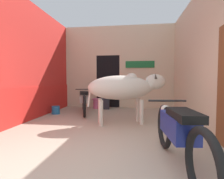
{
  "coord_description": "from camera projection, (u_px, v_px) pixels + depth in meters",
  "views": [
    {
      "loc": [
        0.7,
        -1.94,
        1.13
      ],
      "look_at": [
        0.13,
        2.33,
        0.89
      ],
      "focal_mm": 28.0,
      "sensor_mm": 36.0,
      "label": 1
    }
  ],
  "objects": [
    {
      "name": "wall_back_with_doorway",
      "position": [
        115.0,
        72.0,
        7.38
      ],
      "size": [
        4.41,
        0.93,
        3.32
      ],
      "color": "beige",
      "rests_on": "ground_plane"
    },
    {
      "name": "wall_left_shopfront",
      "position": [
        27.0,
        63.0,
        4.84
      ],
      "size": [
        0.25,
        5.17,
        3.32
      ],
      "color": "red",
      "rests_on": "ground_plane"
    },
    {
      "name": "wall_right_with_door",
      "position": [
        202.0,
        59.0,
        4.19
      ],
      "size": [
        0.22,
        5.17,
        3.32
      ],
      "color": "beige",
      "rests_on": "ground_plane"
    },
    {
      "name": "plastic_stool",
      "position": [
        96.0,
        103.0,
        6.92
      ],
      "size": [
        0.35,
        0.35,
        0.39
      ],
      "color": "#DB6093",
      "rests_on": "ground_plane"
    },
    {
      "name": "cow",
      "position": [
        125.0,
        88.0,
        4.49
      ],
      "size": [
        2.08,
        1.05,
        1.31
      ],
      "color": "beige",
      "rests_on": "ground_plane"
    },
    {
      "name": "motorcycle_near",
      "position": [
        178.0,
        132.0,
        2.21
      ],
      "size": [
        0.58,
        2.08,
        0.82
      ],
      "color": "black",
      "rests_on": "ground_plane"
    },
    {
      "name": "motorcycle_far",
      "position": [
        84.0,
        100.0,
        5.94
      ],
      "size": [
        0.81,
        2.04,
        0.8
      ],
      "color": "black",
      "rests_on": "ground_plane"
    },
    {
      "name": "shopkeeper_seated",
      "position": [
        106.0,
        93.0,
        6.81
      ],
      "size": [
        0.42,
        0.33,
        1.16
      ],
      "color": "#282833",
      "rests_on": "ground_plane"
    },
    {
      "name": "bucket",
      "position": [
        56.0,
        110.0,
        5.79
      ],
      "size": [
        0.26,
        0.26,
        0.26
      ],
      "color": "#23669E",
      "rests_on": "ground_plane"
    },
    {
      "name": "ground_plane",
      "position": [
        76.0,
        175.0,
        2.08
      ],
      "size": [
        30.0,
        30.0,
        0.0
      ],
      "primitive_type": "plane",
      "color": "tan"
    }
  ]
}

